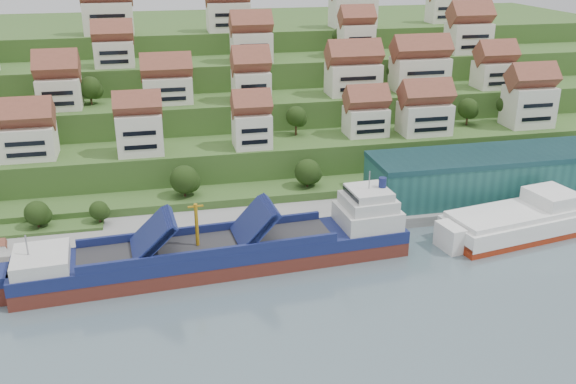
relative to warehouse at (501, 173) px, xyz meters
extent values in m
plane|color=slate|center=(-52.00, -17.00, -7.20)|extent=(300.00, 300.00, 0.00)
cube|color=gray|center=(-32.00, -2.00, -6.10)|extent=(180.00, 14.00, 2.20)
cube|color=#2D4C1E|center=(-52.00, 69.00, -5.20)|extent=(260.00, 128.00, 4.00)
cube|color=#2D4C1E|center=(-52.00, 74.00, -1.70)|extent=(260.00, 118.00, 11.00)
cube|color=#2D4C1E|center=(-52.00, 82.00, 1.80)|extent=(260.00, 102.00, 18.00)
cube|color=#2D4C1E|center=(-52.00, 90.00, 5.30)|extent=(260.00, 86.00, 25.00)
cube|color=#2D4C1E|center=(-52.00, 99.00, 8.30)|extent=(260.00, 68.00, 31.00)
cube|color=silver|center=(-103.22, 22.57, 7.42)|extent=(11.68, 8.57, 7.24)
cube|color=silver|center=(-79.02, 19.99, 8.46)|extent=(10.11, 7.03, 9.31)
cube|color=silver|center=(-53.54, 19.82, 7.78)|extent=(8.55, 7.62, 7.95)
cube|color=silver|center=(-24.40, 23.49, 7.21)|extent=(10.06, 7.73, 6.82)
cube|color=silver|center=(-9.75, 21.43, 7.61)|extent=(12.16, 8.26, 7.61)
cube|color=silver|center=(19.28, 22.12, 8.94)|extent=(11.69, 8.31, 10.28)
cube|color=silver|center=(-97.35, 38.82, 14.52)|extent=(10.04, 8.98, 7.45)
cube|color=silver|center=(-71.62, 38.77, 14.09)|extent=(12.03, 7.90, 6.58)
cube|color=silver|center=(-50.92, 35.80, 14.59)|extent=(9.03, 8.56, 7.59)
cube|color=silver|center=(-23.40, 37.55, 14.85)|extent=(13.65, 8.36, 8.09)
cube|color=silver|center=(-4.30, 38.56, 15.20)|extent=(14.96, 8.18, 8.79)
cube|color=silver|center=(17.05, 36.97, 14.32)|extent=(10.26, 8.04, 7.05)
cube|color=silver|center=(-84.31, 53.05, 21.16)|extent=(10.12, 7.30, 6.72)
cube|color=silver|center=(-47.96, 52.24, 21.76)|extent=(10.75, 7.79, 7.93)
cube|color=silver|center=(-17.54, 53.90, 22.29)|extent=(9.35, 7.14, 8.98)
cube|color=silver|center=(16.61, 52.78, 22.10)|extent=(11.89, 8.47, 8.60)
cube|color=silver|center=(-85.79, 70.83, 28.22)|extent=(13.66, 7.51, 8.85)
cube|color=silver|center=(-51.73, 70.15, 27.91)|extent=(12.22, 8.15, 8.23)
cube|color=silver|center=(-13.21, 71.00, 28.46)|extent=(13.24, 8.73, 9.32)
cube|color=silver|center=(18.67, 75.74, 27.63)|extent=(9.02, 7.05, 7.66)
ellipsoid|color=#223A13|center=(-42.78, 9.11, 0.35)|extent=(5.89, 5.89, 5.89)
ellipsoid|color=#223A13|center=(-70.34, 9.29, 0.72)|extent=(6.20, 6.20, 6.20)
ellipsoid|color=#223A13|center=(4.42, 26.11, 8.24)|extent=(5.29, 5.29, 5.29)
ellipsoid|color=#223A13|center=(15.34, 26.11, 8.75)|extent=(5.26, 5.26, 5.26)
ellipsoid|color=#223A13|center=(-41.40, 26.66, 8.66)|extent=(5.00, 5.00, 5.00)
ellipsoid|color=#223A13|center=(-9.25, 42.83, 15.48)|extent=(5.46, 5.46, 5.46)
ellipsoid|color=#223A13|center=(-101.37, 42.38, 14.49)|extent=(5.06, 5.06, 5.06)
ellipsoid|color=#223A13|center=(-90.45, 40.97, 14.99)|extent=(5.58, 5.58, 5.58)
ellipsoid|color=#223A13|center=(-46.20, 56.21, 23.02)|extent=(7.33, 7.33, 7.33)
ellipsoid|color=#223A13|center=(-20.55, 58.94, 22.94)|extent=(5.07, 5.07, 5.07)
ellipsoid|color=#223A13|center=(-16.18, 56.97, 21.65)|extent=(4.56, 4.56, 4.56)
ellipsoid|color=#223A13|center=(-99.95, 2.00, -1.32)|extent=(4.93, 4.93, 4.93)
ellipsoid|color=#223A13|center=(-88.11, 2.00, -1.85)|extent=(3.88, 3.88, 3.88)
cube|color=#1F5651|center=(0.00, 0.00, 0.00)|extent=(60.00, 15.00, 10.00)
cylinder|color=gray|center=(-34.00, -7.00, -1.00)|extent=(0.16, 0.16, 8.00)
cube|color=maroon|center=(-33.40, -7.00, 2.60)|extent=(1.20, 0.05, 0.80)
cube|color=white|center=(-106.00, -5.50, -5.10)|extent=(2.40, 2.20, 2.20)
cube|color=#5D251C|center=(-66.27, -17.71, -6.20)|extent=(71.87, 15.77, 4.57)
cube|color=navy|center=(-66.27, -17.71, -3.27)|extent=(71.88, 15.88, 2.38)
cube|color=silver|center=(-96.37, -19.75, -0.98)|extent=(9.82, 11.01, 2.38)
cube|color=#262628|center=(-68.10, -17.83, -2.08)|extent=(46.23, 12.40, 0.27)
cube|color=navy|center=(-78.13, -18.51, 1.03)|extent=(7.51, 10.53, 6.32)
cube|color=navy|center=(-59.89, -17.27, 1.03)|extent=(7.17, 10.51, 6.68)
cylinder|color=#BF8916|center=(-69.92, -17.95, 1.94)|extent=(0.68, 0.68, 8.23)
cube|color=silver|center=(-37.09, -15.72, -0.34)|extent=(11.65, 11.14, 3.66)
cube|color=silver|center=(-37.09, -15.72, 2.58)|extent=(9.75, 9.92, 2.29)
cube|color=silver|center=(-37.09, -15.72, 4.50)|extent=(7.85, 8.70, 1.65)
cylinder|color=navy|center=(-34.36, -15.54, 6.24)|extent=(1.56, 1.56, 2.01)
cube|color=maroon|center=(-4.84, -16.67, -6.57)|extent=(33.17, 17.03, 2.74)
cube|color=white|center=(-4.84, -16.67, -4.25)|extent=(33.19, 17.15, 3.37)
cube|color=white|center=(-4.84, -16.67, -2.14)|extent=(31.41, 15.61, 1.26)
cube|color=white|center=(2.94, -15.26, -0.35)|extent=(9.95, 10.62, 3.16)
camera|label=1|loc=(-76.48, -122.60, 49.46)|focal=40.00mm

